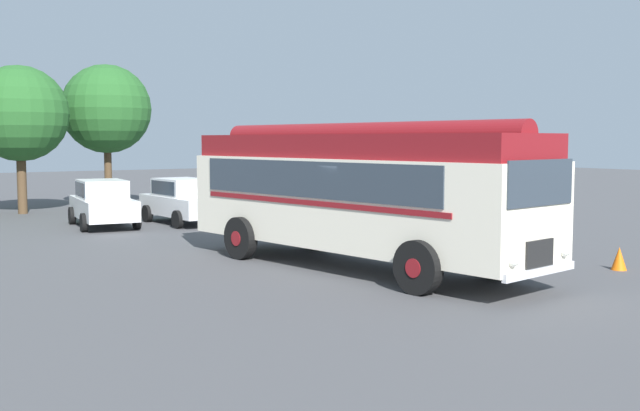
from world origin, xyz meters
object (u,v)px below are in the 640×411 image
Objects in this scene: traffic_cone at (619,258)px; car_mid_left at (183,201)px; car_near_left at (103,203)px; vintage_bus at (356,190)px.

car_mid_left is at bearing 106.44° from traffic_cone.
vintage_bus is at bearing -79.35° from car_near_left.
car_near_left reaches higher than traffic_cone.
vintage_bus is 6.47m from traffic_cone.
car_near_left is (-2.24, 11.93, -1.05)m from vintage_bus.
traffic_cone is at bearing -37.27° from vintage_bus.
car_mid_left is at bearing -13.39° from car_near_left.
car_near_left is at bearing 166.61° from car_mid_left.
car_mid_left reaches higher than traffic_cone.
traffic_cone is at bearing -65.31° from car_near_left.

